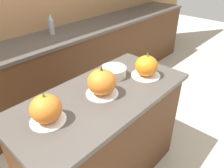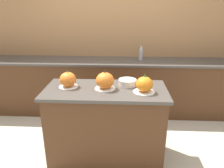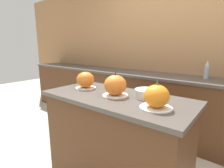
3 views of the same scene
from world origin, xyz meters
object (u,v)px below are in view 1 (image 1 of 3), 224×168
mixing_bowl (113,72)px  pumpkin_cake_left (46,109)px  pumpkin_cake_right (146,67)px  bottle_tall (51,25)px  pumpkin_cake_center (102,83)px

mixing_bowl → pumpkin_cake_left: bearing=-173.0°
pumpkin_cake_left → pumpkin_cake_right: (0.85, -0.11, -0.00)m
pumpkin_cake_right → bottle_tall: (0.06, 1.38, 0.05)m
pumpkin_cake_center → pumpkin_cake_right: (0.43, -0.07, -0.01)m
pumpkin_cake_center → bottle_tall: bottle_tall is taller
pumpkin_cake_left → pumpkin_cake_center: bearing=-5.5°
mixing_bowl → pumpkin_cake_center: bearing=-153.8°
pumpkin_cake_left → bottle_tall: 1.56m
pumpkin_cake_center → mixing_bowl: (0.25, 0.12, -0.06)m
bottle_tall → mixing_bowl: size_ratio=1.16×
pumpkin_cake_left → pumpkin_cake_center: 0.42m
pumpkin_cake_center → bottle_tall: 1.40m
pumpkin_cake_right → mixing_bowl: 0.27m
pumpkin_cake_center → pumpkin_cake_right: pumpkin_cake_center is taller
pumpkin_cake_left → pumpkin_cake_right: pumpkin_cake_right is taller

